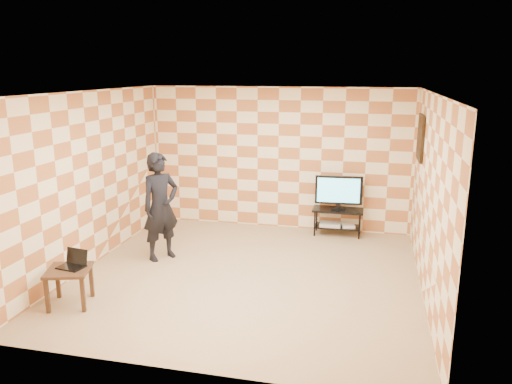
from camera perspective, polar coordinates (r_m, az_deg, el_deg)
floor at (r=7.57m, az=-1.04°, el=-9.55°), size 5.00×5.00×0.00m
wall_back at (r=9.54m, az=2.57°, el=3.83°), size 5.00×0.02×2.70m
wall_front at (r=4.86m, az=-8.31°, el=-6.23°), size 5.00×0.02×2.70m
wall_left at (r=8.11m, az=-18.48°, el=1.33°), size 0.02×5.00×2.70m
wall_right at (r=6.99m, az=19.22°, el=-0.66°), size 0.02×5.00×2.70m
ceiling at (r=6.96m, az=-1.13°, el=11.31°), size 5.00×5.00×0.02m
wall_art at (r=8.39m, az=18.29°, el=5.92°), size 0.04×0.72×0.72m
tv_stand at (r=9.37m, az=9.32°, el=-2.73°), size 0.92×0.41×0.50m
tv at (r=9.24m, az=9.43°, el=0.12°), size 0.86×0.18×0.62m
dvd_player at (r=9.40m, az=8.48°, el=-3.67°), size 0.38×0.27×0.06m
game_console at (r=9.37m, az=10.50°, el=-3.84°), size 0.26×0.21×0.05m
side_table at (r=6.99m, az=-20.61°, el=-8.90°), size 0.66×0.66×0.50m
laptop at (r=6.99m, az=-20.13°, el=-7.61°), size 0.37×0.31×0.22m
person at (r=8.12m, az=-10.85°, el=-1.65°), size 0.71×0.76×1.74m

